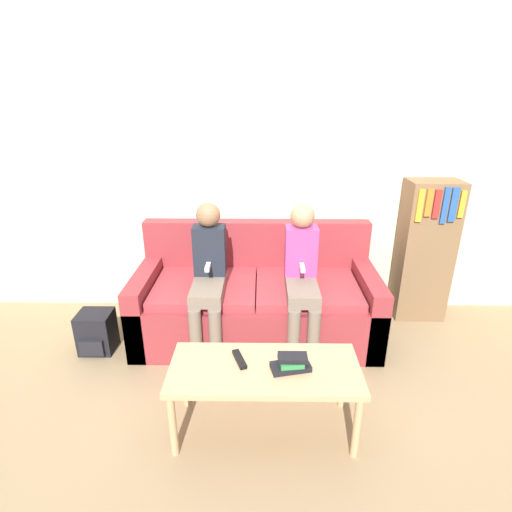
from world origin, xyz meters
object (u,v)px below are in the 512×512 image
at_px(couch, 256,301).
at_px(backpack, 97,332).
at_px(coffee_table, 265,374).
at_px(person_left, 209,272).
at_px(bookshelf, 424,251).
at_px(person_right, 302,273).
at_px(tv_remote, 239,359).

height_order(couch, backpack, couch).
xyz_separation_m(couch, coffee_table, (0.06, -1.05, 0.10)).
relative_size(coffee_table, person_left, 0.95).
bearing_deg(coffee_table, bookshelf, 44.68).
height_order(coffee_table, bookshelf, bookshelf).
bearing_deg(person_right, bookshelf, 25.11).
bearing_deg(bookshelf, tv_remote, -139.32).
height_order(couch, person_left, person_left).
distance_m(coffee_table, person_right, 0.93).
xyz_separation_m(couch, person_right, (0.34, -0.20, 0.34)).
relative_size(person_left, backpack, 3.51).
height_order(coffee_table, backpack, coffee_table).
relative_size(couch, backpack, 5.89).
distance_m(couch, person_right, 0.52).
xyz_separation_m(coffee_table, backpack, (-1.29, 0.78, -0.23)).
bearing_deg(tv_remote, person_right, 41.91).
height_order(coffee_table, person_right, person_right).
relative_size(coffee_table, person_right, 0.95).
bearing_deg(tv_remote, bookshelf, 20.65).
height_order(person_left, tv_remote, person_left).
bearing_deg(couch, tv_remote, -94.86).
distance_m(coffee_table, person_left, 0.98).
xyz_separation_m(couch, backpack, (-1.23, -0.27, -0.13)).
xyz_separation_m(person_right, backpack, (-1.57, -0.07, -0.48)).
relative_size(person_right, bookshelf, 0.92).
height_order(tv_remote, bookshelf, bookshelf).
xyz_separation_m(couch, bookshelf, (1.44, 0.32, 0.32)).
bearing_deg(person_left, tv_remote, -71.43).
bearing_deg(couch, person_left, -150.69).
bearing_deg(person_left, coffee_table, -64.10).
xyz_separation_m(coffee_table, tv_remote, (-0.15, 0.05, 0.06)).
xyz_separation_m(person_left, bookshelf, (1.80, 0.52, -0.02)).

